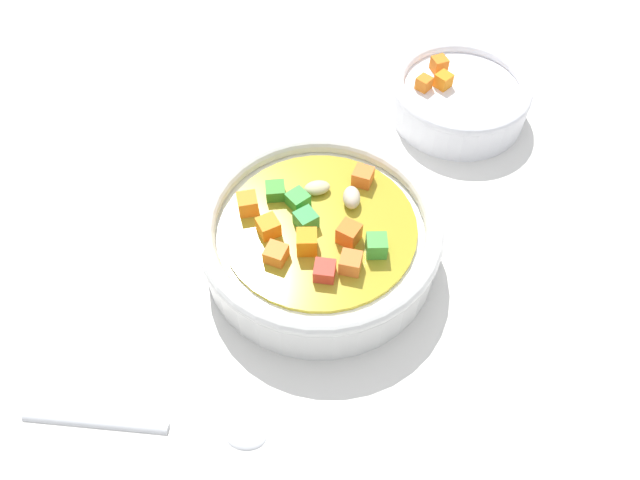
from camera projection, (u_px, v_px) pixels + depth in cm
name	position (u px, v px, depth cm)	size (l,w,h in cm)	color
ground_plane	(320.00, 262.00, 54.76)	(140.00, 140.00, 2.00)	silver
soup_bowl_main	(320.00, 237.00, 51.61)	(20.87, 20.87, 6.40)	white
spoon	(148.00, 426.00, 44.43)	(18.57, 2.09, 0.88)	silver
side_bowl_small	(459.00, 98.00, 63.11)	(14.36, 14.36, 5.00)	white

